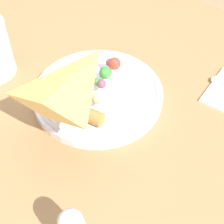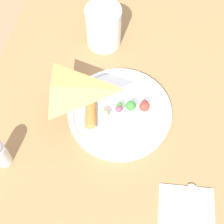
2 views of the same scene
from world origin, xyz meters
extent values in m
plane|color=#997A56|center=(0.00, 0.00, 0.00)|extent=(6.00, 6.00, 0.00)
cube|color=olive|center=(0.00, 0.00, 0.73)|extent=(1.28, 0.72, 0.03)
cylinder|color=white|center=(-0.15, 0.04, 0.75)|extent=(0.23, 0.23, 0.02)
torus|color=white|center=(-0.15, 0.04, 0.76)|extent=(0.22, 0.22, 0.01)
pyramid|color=#DBA351|center=(-0.15, 0.03, 0.77)|extent=(0.12, 0.17, 0.02)
cylinder|color=#B77A3D|center=(-0.16, 0.10, 0.77)|extent=(0.09, 0.04, 0.02)
sphere|color=#EFDB93|center=(-0.18, 0.07, 0.78)|extent=(0.02, 0.02, 0.02)
sphere|color=#388433|center=(-0.15, 0.02, 0.78)|extent=(0.02, 0.02, 0.02)
sphere|color=#7A4256|center=(-0.14, -0.01, 0.78)|extent=(0.01, 0.01, 0.01)
sphere|color=red|center=(-0.15, -0.01, 0.78)|extent=(0.02, 0.02, 0.02)
sphere|color=#388433|center=(-0.15, 0.04, 0.78)|extent=(0.01, 0.01, 0.01)
sphere|color=#7A4256|center=(-0.16, 0.04, 0.78)|extent=(0.02, 0.02, 0.02)
cylinder|color=white|center=(0.05, 0.12, 0.80)|extent=(0.09, 0.09, 0.11)
cylinder|color=#B27F42|center=(0.05, 0.12, 0.78)|extent=(0.08, 0.08, 0.07)
torus|color=white|center=(0.05, 0.12, 0.85)|extent=(0.09, 0.09, 0.00)
cube|color=silver|center=(-0.34, -0.13, 0.75)|extent=(0.11, 0.02, 0.00)
ellipsoid|color=silver|center=(-0.29, -0.13, 0.75)|extent=(0.02, 0.02, 0.00)
cylinder|color=silver|center=(-0.31, 0.26, 0.77)|extent=(0.03, 0.03, 0.06)
camera|label=1|loc=(-0.45, 0.35, 1.19)|focal=55.00mm
camera|label=2|loc=(-0.52, -0.01, 1.42)|focal=55.00mm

